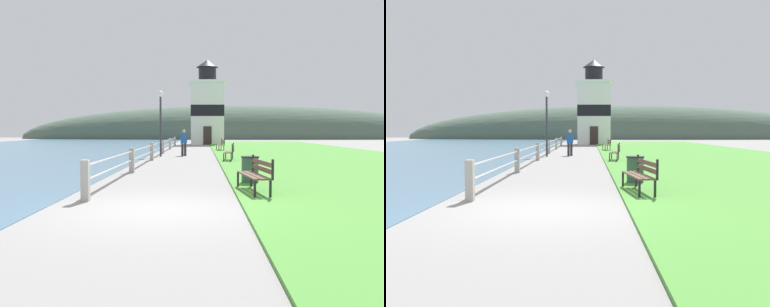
{
  "view_description": "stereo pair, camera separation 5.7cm",
  "coord_description": "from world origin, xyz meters",
  "views": [
    {
      "loc": [
        0.95,
        -8.57,
        1.62
      ],
      "look_at": [
        0.41,
        15.2,
        0.3
      ],
      "focal_mm": 40.0,
      "sensor_mm": 36.0,
      "label": 1
    },
    {
      "loc": [
        1.0,
        -8.57,
        1.62
      ],
      "look_at": [
        0.41,
        15.2,
        0.3
      ],
      "focal_mm": 40.0,
      "sensor_mm": 36.0,
      "label": 2
    }
  ],
  "objects": [
    {
      "name": "ground_plane",
      "position": [
        0.0,
        0.0,
        0.0
      ],
      "size": [
        160.0,
        160.0,
        0.0
      ],
      "primitive_type": "plane",
      "color": "gray"
    },
    {
      "name": "trash_bin",
      "position": [
        2.38,
        4.1,
        0.42
      ],
      "size": [
        0.54,
        0.54,
        0.84
      ],
      "color": "#2D5138",
      "rests_on": "ground_plane"
    },
    {
      "name": "distant_hillside",
      "position": [
        8.0,
        69.06,
        0.0
      ],
      "size": [
        80.0,
        16.0,
        12.0
      ],
      "color": "#475B4C",
      "rests_on": "ground_plane"
    },
    {
      "name": "lighthouse",
      "position": [
        1.57,
        39.46,
        4.02
      ],
      "size": [
        4.13,
        4.13,
        9.41
      ],
      "color": "white",
      "rests_on": "ground_plane"
    },
    {
      "name": "park_bench_far",
      "position": [
        2.45,
        24.44,
        0.54
      ],
      "size": [
        0.59,
        1.95,
        0.94
      ],
      "rotation": [
        0.0,
        0.0,
        3.21
      ],
      "color": "brown",
      "rests_on": "ground_plane"
    },
    {
      "name": "park_bench_near",
      "position": [
        2.34,
        2.25,
        0.54
      ],
      "size": [
        0.7,
        1.99,
        0.94
      ],
      "rotation": [
        0.0,
        0.0,
        3.26
      ],
      "color": "brown",
      "rests_on": "ground_plane"
    },
    {
      "name": "park_bench_midway",
      "position": [
        2.41,
        13.37,
        0.54
      ],
      "size": [
        0.66,
        1.66,
        0.94
      ],
      "rotation": [
        0.0,
        0.0,
        3.03
      ],
      "color": "brown",
      "rests_on": "ground_plane"
    },
    {
      "name": "grass_verge",
      "position": [
        7.79,
        19.53,
        0.03
      ],
      "size": [
        12.0,
        58.59,
        0.06
      ],
      "color": "#4C8E38",
      "rests_on": "ground_plane"
    },
    {
      "name": "person_strolling",
      "position": [
        -0.17,
        18.02,
        0.88
      ],
      "size": [
        0.42,
        0.26,
        1.63
      ],
      "rotation": [
        0.0,
        0.0,
        1.68
      ],
      "color": "#28282D",
      "rests_on": "ground_plane"
    },
    {
      "name": "lamp_post",
      "position": [
        -1.54,
        17.27,
        2.74
      ],
      "size": [
        0.36,
        0.36,
        3.96
      ],
      "color": "#333338",
      "rests_on": "ground_plane"
    },
    {
      "name": "seawall_railing",
      "position": [
        -1.69,
        17.1,
        0.56
      ],
      "size": [
        0.18,
        32.38,
        0.94
      ],
      "color": "#A8A399",
      "rests_on": "ground_plane"
    }
  ]
}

